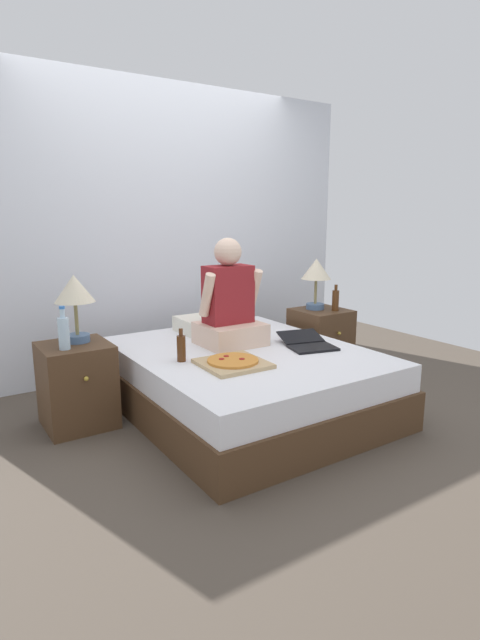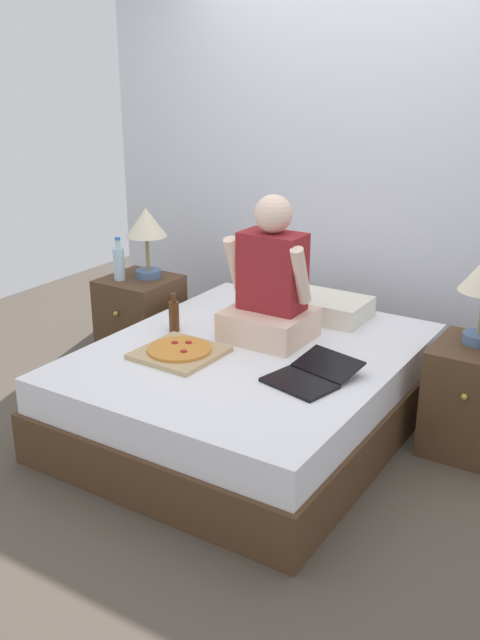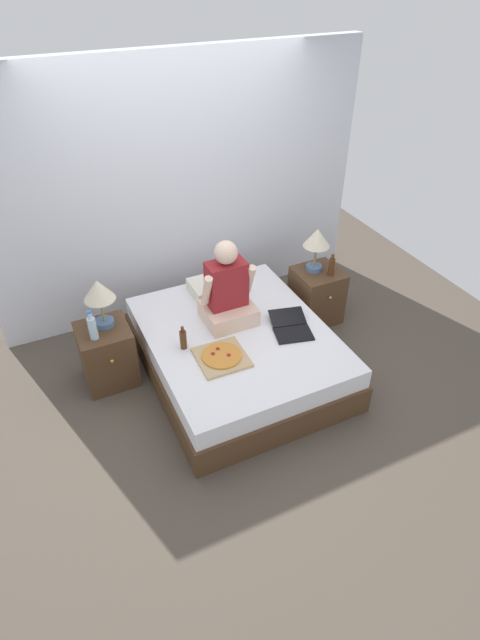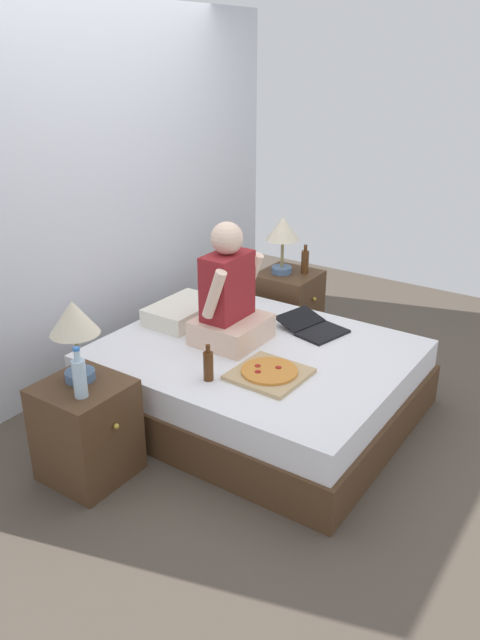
# 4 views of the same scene
# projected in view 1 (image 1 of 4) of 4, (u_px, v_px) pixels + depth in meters

# --- Properties ---
(ground_plane) EXTENTS (5.80, 5.80, 0.00)m
(ground_plane) POSITION_uv_depth(u_px,v_px,m) (245.00, 409.00, 3.64)
(ground_plane) COLOR #4C4238
(wall_back) EXTENTS (3.80, 0.12, 2.50)m
(wall_back) POSITION_uv_depth(u_px,v_px,m) (164.00, 230.00, 4.44)
(wall_back) COLOR silver
(wall_back) RESTS_ON ground
(bed) EXTENTS (1.56, 1.89, 0.45)m
(bed) POSITION_uv_depth(u_px,v_px,m) (245.00, 381.00, 3.59)
(bed) COLOR #4C331E
(bed) RESTS_ON ground
(nightstand_left) EXTENTS (0.44, 0.47, 0.56)m
(nightstand_left) POSITION_uv_depth(u_px,v_px,m) (77.00, 385.00, 3.32)
(nightstand_left) COLOR #4C331E
(nightstand_left) RESTS_ON ground
(lamp_on_left_nightstand) EXTENTS (0.26, 0.26, 0.45)m
(lamp_on_left_nightstand) POSITION_uv_depth(u_px,v_px,m) (75.00, 293.00, 3.26)
(lamp_on_left_nightstand) COLOR #4C6B93
(lamp_on_left_nightstand) RESTS_ON nightstand_left
(water_bottle) EXTENTS (0.07, 0.07, 0.28)m
(water_bottle) POSITION_uv_depth(u_px,v_px,m) (64.00, 332.00, 3.12)
(water_bottle) COLOR silver
(water_bottle) RESTS_ON nightstand_left
(nightstand_right) EXTENTS (0.44, 0.47, 0.56)m
(nightstand_right) POSITION_uv_depth(u_px,v_px,m) (320.00, 340.00, 4.48)
(nightstand_right) COLOR #4C331E
(nightstand_right) RESTS_ON ground
(lamp_on_right_nightstand) EXTENTS (0.26, 0.26, 0.45)m
(lamp_on_right_nightstand) POSITION_uv_depth(u_px,v_px,m) (316.00, 273.00, 4.38)
(lamp_on_right_nightstand) COLOR #4C6B93
(lamp_on_right_nightstand) RESTS_ON nightstand_right
(beer_bottle) EXTENTS (0.06, 0.06, 0.23)m
(beer_bottle) POSITION_uv_depth(u_px,v_px,m) (335.00, 300.00, 4.36)
(beer_bottle) COLOR #512D14
(beer_bottle) RESTS_ON nightstand_right
(pillow) EXTENTS (0.52, 0.34, 0.12)m
(pillow) POSITION_uv_depth(u_px,v_px,m) (210.00, 323.00, 4.13)
(pillow) COLOR silver
(pillow) RESTS_ON bed
(person_seated) EXTENTS (0.47, 0.40, 0.78)m
(person_seated) POSITION_uv_depth(u_px,v_px,m) (229.00, 306.00, 3.65)
(person_seated) COLOR beige
(person_seated) RESTS_ON bed
(laptop) EXTENTS (0.41, 0.48, 0.07)m
(laptop) POSITION_uv_depth(u_px,v_px,m) (309.00, 344.00, 3.62)
(laptop) COLOR black
(laptop) RESTS_ON bed
(pizza_box) EXTENTS (0.41, 0.41, 0.05)m
(pizza_box) POSITION_uv_depth(u_px,v_px,m) (233.00, 363.00, 3.18)
(pizza_box) COLOR tan
(pizza_box) RESTS_ON bed
(beer_bottle_on_bed) EXTENTS (0.06, 0.06, 0.22)m
(beer_bottle_on_bed) POSITION_uv_depth(u_px,v_px,m) (181.00, 348.00, 3.26)
(beer_bottle_on_bed) COLOR #4C2811
(beer_bottle_on_bed) RESTS_ON bed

